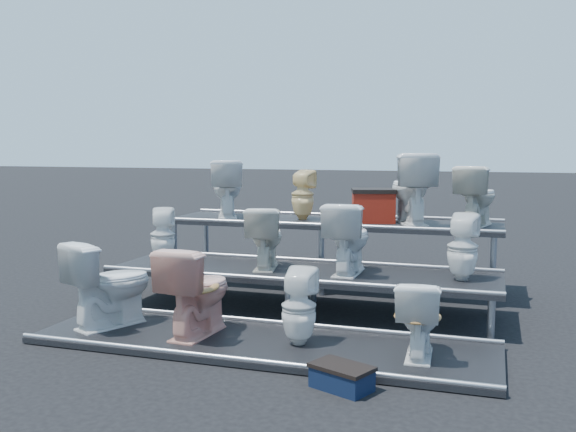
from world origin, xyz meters
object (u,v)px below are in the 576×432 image
(toilet_2, at_px, (299,307))
(toilet_9, at_px, (303,195))
(toilet_8, at_px, (227,188))
(toilet_11, at_px, (477,196))
(step_stool, at_px, (342,379))
(toilet_5, at_px, (265,237))
(toilet_6, at_px, (348,238))
(red_crate, at_px, (373,207))
(toilet_7, at_px, (463,247))
(toilet_10, at_px, (411,188))
(toilet_3, at_px, (419,318))
(toilet_4, at_px, (163,235))
(toilet_0, at_px, (110,283))
(toilet_1, at_px, (197,290))

(toilet_2, bearing_deg, toilet_9, -74.72)
(toilet_2, height_order, toilet_8, toilet_8)
(toilet_11, height_order, step_stool, toilet_11)
(toilet_5, height_order, toilet_8, toilet_8)
(toilet_6, distance_m, toilet_9, 1.61)
(toilet_9, height_order, red_crate, toilet_9)
(toilet_9, bearing_deg, red_crate, -172.66)
(toilet_6, bearing_deg, toilet_5, 0.76)
(toilet_7, distance_m, step_stool, 2.31)
(toilet_10, relative_size, toilet_11, 1.20)
(red_crate, bearing_deg, toilet_5, -141.53)
(toilet_3, distance_m, toilet_7, 1.39)
(toilet_4, bearing_deg, toilet_0, 73.79)
(toilet_3, bearing_deg, toilet_0, -3.00)
(toilet_2, bearing_deg, toilet_10, -104.36)
(toilet_4, relative_size, red_crate, 1.24)
(toilet_5, bearing_deg, toilet_11, -160.90)
(toilet_1, relative_size, toilet_9, 1.30)
(toilet_3, relative_size, toilet_6, 0.86)
(toilet_3, bearing_deg, step_stool, 55.05)
(toilet_5, bearing_deg, toilet_10, -149.08)
(toilet_6, xyz_separation_m, toilet_10, (0.49, 1.30, 0.45))
(toilet_4, relative_size, toilet_6, 0.83)
(toilet_11, bearing_deg, toilet_9, 13.99)
(toilet_5, distance_m, toilet_11, 2.58)
(toilet_3, distance_m, toilet_8, 3.95)
(toilet_1, distance_m, toilet_9, 2.70)
(toilet_5, distance_m, toilet_9, 1.35)
(toilet_3, relative_size, red_crate, 1.28)
(toilet_0, xyz_separation_m, red_crate, (2.09, 2.60, 0.56))
(toilet_4, height_order, red_crate, red_crate)
(toilet_4, distance_m, step_stool, 3.41)
(toilet_2, relative_size, toilet_9, 1.06)
(toilet_2, bearing_deg, toilet_7, -136.12)
(toilet_8, xyz_separation_m, step_stool, (2.38, -3.36, -1.16))
(toilet_3, distance_m, toilet_5, 2.28)
(toilet_2, height_order, toilet_3, toilet_2)
(toilet_2, bearing_deg, red_crate, -94.48)
(step_stool, bearing_deg, toilet_4, 165.42)
(toilet_10, distance_m, red_crate, 0.52)
(toilet_7, relative_size, toilet_11, 0.94)
(toilet_5, bearing_deg, toilet_2, 109.56)
(toilet_8, relative_size, red_crate, 1.49)
(toilet_4, xyz_separation_m, toilet_10, (2.69, 1.30, 0.52))
(toilet_0, xyz_separation_m, toilet_6, (2.06, 1.30, 0.36))
(toilet_0, bearing_deg, toilet_11, -117.60)
(toilet_8, bearing_deg, toilet_3, 113.75)
(toilet_1, height_order, toilet_9, toilet_9)
(toilet_5, height_order, toilet_7, toilet_5)
(toilet_0, bearing_deg, toilet_9, -89.94)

